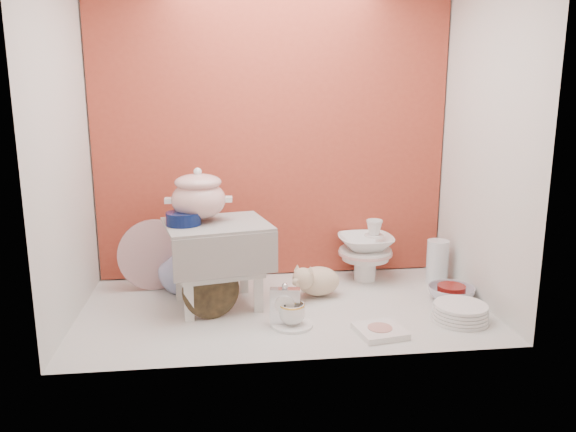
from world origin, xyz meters
name	(u,v)px	position (x,y,z in m)	size (l,w,h in m)	color
ground	(284,308)	(0.00, 0.00, 0.00)	(1.80, 1.80, 0.00)	silver
niche_shell	(279,96)	(0.00, 0.18, 0.93)	(1.86, 1.03, 1.53)	#AC3F2B
step_stool	(218,265)	(-0.29, 0.07, 0.19)	(0.44, 0.38, 0.39)	silver
soup_tureen	(198,194)	(-0.37, 0.12, 0.51)	(0.28, 0.28, 0.24)	white
cobalt_bowl	(184,218)	(-0.43, 0.05, 0.41)	(0.15, 0.15, 0.06)	#081443
floral_platter	(154,255)	(-0.60, 0.32, 0.17)	(0.35, 0.04, 0.35)	silver
blue_white_vase	(183,267)	(-0.46, 0.28, 0.12)	(0.24, 0.24, 0.25)	white
lacquer_tray	(211,290)	(-0.32, -0.06, 0.12)	(0.25, 0.05, 0.25)	black
mantel_clock	(285,305)	(-0.02, -0.19, 0.09)	(0.12, 0.04, 0.18)	silver
plush_pig	(318,281)	(0.18, 0.13, 0.08)	(0.26, 0.18, 0.15)	#CFB392
teacup_saucer	(292,325)	(0.01, -0.20, 0.01)	(0.17, 0.17, 0.01)	white
gold_rim_teacup	(292,313)	(0.01, -0.20, 0.06)	(0.11, 0.11, 0.09)	white
lattice_dish	(380,331)	(0.35, -0.32, 0.01)	(0.18, 0.18, 0.03)	white
dinner_plate_stack	(460,312)	(0.73, -0.23, 0.04)	(0.24, 0.24, 0.07)	white
crystal_bowl	(451,293)	(0.78, 0.00, 0.03)	(0.21, 0.21, 0.07)	silver
clear_glass_vase	(437,261)	(0.81, 0.25, 0.11)	(0.11, 0.11, 0.22)	silver
porcelain_tower	(365,250)	(0.46, 0.33, 0.16)	(0.28, 0.28, 0.32)	white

